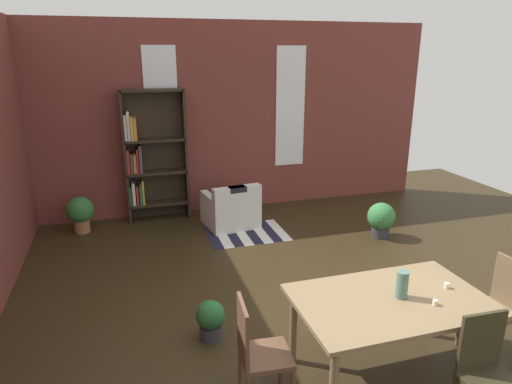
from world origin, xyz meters
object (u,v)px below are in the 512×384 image
object	(u,v)px
vase_on_table	(402,284)
potted_plant_by_shelf	(381,218)
bookshelf_tall	(150,156)
armchair_white	(231,210)
potted_plant_window	(211,319)
dining_chair_near_right	(488,372)
dining_chair_head_right	(499,304)
dining_table	(390,308)
potted_plant_corner	(80,212)
dining_chair_head_left	(257,350)

from	to	relation	value
vase_on_table	potted_plant_by_shelf	world-z (taller)	vase_on_table
vase_on_table	bookshelf_tall	xyz separation A→B (m)	(-1.75, 4.68, 0.22)
armchair_white	potted_plant_window	size ratio (longest dim) A/B	2.18
dining_chair_near_right	armchair_white	size ratio (longest dim) A/B	1.05
dining_chair_near_right	bookshelf_tall	bearing A→B (deg)	110.55
dining_chair_head_right	armchair_white	bearing A→B (deg)	112.57
dining_table	potted_plant_corner	size ratio (longest dim) A/B	2.78
dining_table	potted_plant_window	bearing A→B (deg)	144.51
dining_chair_head_left	armchair_white	world-z (taller)	dining_chair_head_left
dining_chair_head_left	potted_plant_corner	bearing A→B (deg)	110.44
potted_plant_corner	vase_on_table	bearing A→B (deg)	-56.29
vase_on_table	potted_plant_window	world-z (taller)	vase_on_table
dining_chair_head_left	potted_plant_window	size ratio (longest dim) A/B	2.29
vase_on_table	armchair_white	xyz separation A→B (m)	(-0.54, 3.96, -0.62)
potted_plant_corner	potted_plant_by_shelf	bearing A→B (deg)	-19.08
dining_chair_head_left	potted_plant_window	distance (m)	1.04
dining_chair_head_right	dining_table	bearing A→B (deg)	-179.75
dining_chair_near_right	bookshelf_tall	world-z (taller)	bookshelf_tall
dining_chair_head_right	potted_plant_corner	distance (m)	5.94
dining_table	vase_on_table	world-z (taller)	vase_on_table
dining_chair_near_right	dining_chair_head_right	xyz separation A→B (m)	(0.82, 0.74, 0.00)
dining_chair_head_right	armchair_white	xyz separation A→B (m)	(-1.64, 3.96, -0.23)
potted_plant_corner	armchair_white	bearing A→B (deg)	-9.81
dining_table	potted_plant_corner	bearing A→B (deg)	122.87
dining_chair_head_left	potted_plant_by_shelf	distance (m)	4.03
bookshelf_tall	potted_plant_corner	bearing A→B (deg)	-165.36
bookshelf_tall	potted_plant_by_shelf	size ratio (longest dim) A/B	4.01
dining_table	dining_chair_head_right	distance (m)	1.21
dining_chair_near_right	dining_chair_head_left	bearing A→B (deg)	154.62
dining_table	bookshelf_tall	xyz separation A→B (m)	(-1.66, 4.68, 0.43)
dining_chair_head_left	dining_chair_near_right	xyz separation A→B (m)	(1.57, -0.75, 0.00)
vase_on_table	dining_chair_near_right	xyz separation A→B (m)	(0.28, -0.74, -0.39)
bookshelf_tall	potted_plant_corner	world-z (taller)	bookshelf_tall
vase_on_table	dining_chair_head_right	size ratio (longest dim) A/B	0.26
potted_plant_by_shelf	potted_plant_window	distance (m)	3.57
potted_plant_by_shelf	armchair_white	bearing A→B (deg)	151.69
potted_plant_corner	potted_plant_window	distance (m)	3.68
dining_chair_head_right	bookshelf_tall	distance (m)	5.51
dining_table	potted_plant_corner	xyz separation A→B (m)	(-2.83, 4.37, -0.35)
potted_plant_corner	potted_plant_window	world-z (taller)	potted_plant_corner
dining_table	potted_plant_by_shelf	size ratio (longest dim) A/B	2.98
dining_chair_head_left	dining_chair_head_right	xyz separation A→B (m)	(2.40, -0.00, 0.00)
armchair_white	potted_plant_by_shelf	size ratio (longest dim) A/B	1.63
vase_on_table	armchair_white	distance (m)	4.05
dining_chair_head_left	dining_chair_near_right	size ratio (longest dim) A/B	1.00
dining_chair_head_left	potted_plant_window	world-z (taller)	dining_chair_head_left
dining_table	potted_plant_by_shelf	distance (m)	3.30
potted_plant_by_shelf	dining_table	bearing A→B (deg)	-120.91
dining_chair_head_right	potted_plant_by_shelf	xyz separation A→B (m)	(0.49, 2.81, -0.21)
vase_on_table	potted_plant_corner	xyz separation A→B (m)	(-2.92, 4.37, -0.56)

